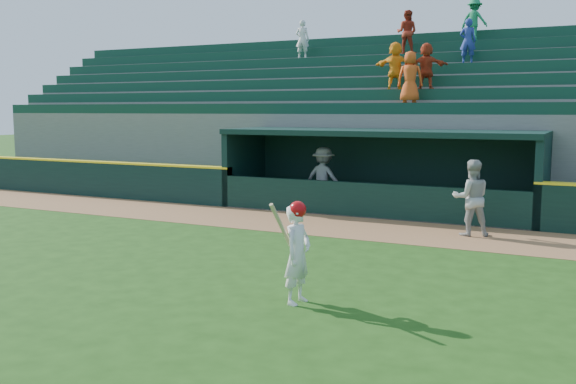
# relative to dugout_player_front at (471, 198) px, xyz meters

# --- Properties ---
(ground) EXTENTS (120.00, 120.00, 0.00)m
(ground) POSITION_rel_dugout_player_front_xyz_m (-3.21, -5.14, -0.93)
(ground) COLOR #1D4411
(ground) RESTS_ON ground
(warning_track) EXTENTS (40.00, 3.00, 0.01)m
(warning_track) POSITION_rel_dugout_player_front_xyz_m (-3.21, -0.24, -0.93)
(warning_track) COLOR #8F6039
(warning_track) RESTS_ON ground
(field_wall_left) EXTENTS (15.50, 0.30, 1.20)m
(field_wall_left) POSITION_rel_dugout_player_front_xyz_m (-15.46, 1.41, -0.33)
(field_wall_left) COLOR black
(field_wall_left) RESTS_ON ground
(wall_stripe_left) EXTENTS (15.50, 0.32, 0.06)m
(wall_stripe_left) POSITION_rel_dugout_player_front_xyz_m (-15.46, 1.41, 0.30)
(wall_stripe_left) COLOR yellow
(wall_stripe_left) RESTS_ON field_wall_left
(dugout_player_front) EXTENTS (1.11, 1.00, 1.86)m
(dugout_player_front) POSITION_rel_dugout_player_front_xyz_m (0.00, 0.00, 0.00)
(dugout_player_front) COLOR #A1A19C
(dugout_player_front) RESTS_ON ground
(dugout_player_inside) EXTENTS (1.28, 0.80, 1.91)m
(dugout_player_inside) POSITION_rel_dugout_player_front_xyz_m (-4.96, 2.47, 0.02)
(dugout_player_inside) COLOR gray
(dugout_player_inside) RESTS_ON ground
(dugout) EXTENTS (9.40, 2.80, 2.46)m
(dugout) POSITION_rel_dugout_player_front_xyz_m (-3.21, 2.86, 0.43)
(dugout) COLOR slate
(dugout) RESTS_ON ground
(stands) EXTENTS (34.50, 6.25, 7.02)m
(stands) POSITION_rel_dugout_player_front_xyz_m (-3.18, 7.42, 1.47)
(stands) COLOR slate
(stands) RESTS_ON ground
(batter_at_plate) EXTENTS (0.50, 0.78, 1.66)m
(batter_at_plate) POSITION_rel_dugout_player_front_xyz_m (-1.41, -6.83, -0.10)
(batter_at_plate) COLOR white
(batter_at_plate) RESTS_ON ground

